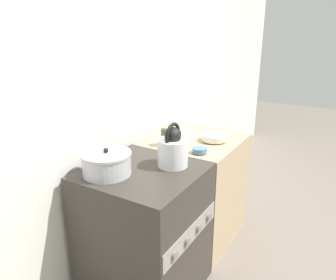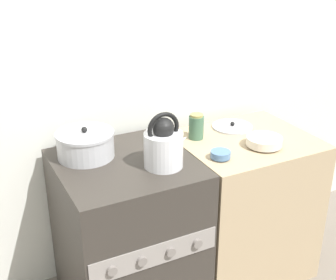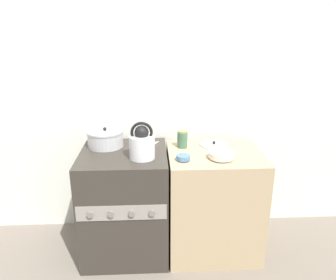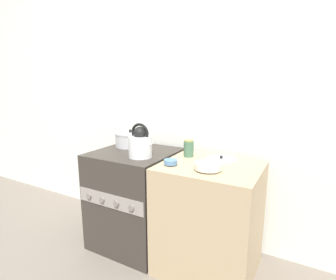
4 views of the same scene
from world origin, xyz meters
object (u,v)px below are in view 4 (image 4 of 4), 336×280
(stove, at_px, (135,197))
(kettle, at_px, (140,144))
(enamel_bowl, at_px, (208,166))
(storage_jar, at_px, (189,148))
(cooking_pot, at_px, (130,139))
(loose_pot_lid, at_px, (221,159))
(small_ceramic_bowl, at_px, (171,162))

(stove, relative_size, kettle, 3.13)
(enamel_bowl, bearing_deg, storage_jar, 135.79)
(cooking_pot, relative_size, loose_pot_lid, 1.24)
(cooking_pot, bearing_deg, small_ceramic_bowl, -27.21)
(kettle, distance_m, enamel_bowl, 0.56)
(enamel_bowl, xyz_separation_m, loose_pot_lid, (0.00, 0.28, -0.02))
(small_ceramic_bowl, bearing_deg, storage_jar, 86.14)
(cooking_pot, bearing_deg, loose_pot_lid, 0.39)
(cooking_pot, xyz_separation_m, enamel_bowl, (0.84, -0.28, -0.04))
(cooking_pot, xyz_separation_m, storage_jar, (0.59, -0.03, -0.01))
(enamel_bowl, bearing_deg, cooking_pot, 161.83)
(small_ceramic_bowl, bearing_deg, stove, 160.38)
(enamel_bowl, height_order, storage_jar, storage_jar)
(stove, bearing_deg, cooking_pot, 135.42)
(kettle, relative_size, enamel_bowl, 1.46)
(cooking_pot, height_order, enamel_bowl, cooking_pot)
(storage_jar, bearing_deg, loose_pot_lid, 7.96)
(cooking_pot, bearing_deg, enamel_bowl, -18.17)
(stove, xyz_separation_m, loose_pot_lid, (0.70, 0.15, 0.41))
(enamel_bowl, relative_size, small_ceramic_bowl, 1.87)
(loose_pot_lid, bearing_deg, small_ceramic_bowl, -132.22)
(kettle, distance_m, storage_jar, 0.38)
(kettle, relative_size, loose_pot_lid, 1.18)
(stove, distance_m, kettle, 0.55)
(storage_jar, bearing_deg, small_ceramic_bowl, -93.86)
(small_ceramic_bowl, relative_size, storage_jar, 0.72)
(kettle, bearing_deg, cooking_pot, 138.48)
(kettle, height_order, small_ceramic_bowl, kettle)
(stove, distance_m, small_ceramic_bowl, 0.62)
(small_ceramic_bowl, bearing_deg, kettle, 172.20)
(small_ceramic_bowl, xyz_separation_m, storage_jar, (0.02, 0.26, 0.04))
(cooking_pot, height_order, loose_pot_lid, cooking_pot)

